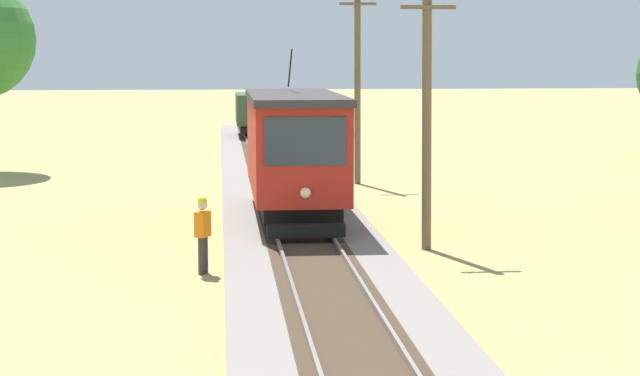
{
  "coord_description": "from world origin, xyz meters",
  "views": [
    {
      "loc": [
        -2.16,
        -9.33,
        5.04
      ],
      "look_at": [
        0.58,
        19.13,
        1.29
      ],
      "focal_mm": 58.65,
      "sensor_mm": 36.0,
      "label": 1
    }
  ],
  "objects_px": {
    "red_tram": "(294,149)",
    "gravel_pile": "(339,128)",
    "freight_car": "(257,112)",
    "utility_pole_near_tram": "(427,109)",
    "track_worker": "(203,231)",
    "utility_pole_mid": "(357,80)"
  },
  "relations": [
    {
      "from": "red_tram",
      "to": "track_worker",
      "type": "height_order",
      "value": "red_tram"
    },
    {
      "from": "red_tram",
      "to": "track_worker",
      "type": "bearing_deg",
      "value": -110.66
    },
    {
      "from": "freight_car",
      "to": "track_worker",
      "type": "distance_m",
      "value": 36.66
    },
    {
      "from": "red_tram",
      "to": "utility_pole_mid",
      "type": "bearing_deg",
      "value": 71.45
    },
    {
      "from": "red_tram",
      "to": "freight_car",
      "type": "bearing_deg",
      "value": 90.01
    },
    {
      "from": "red_tram",
      "to": "utility_pole_mid",
      "type": "xyz_separation_m",
      "value": [
        3.07,
        9.16,
        1.77
      ]
    },
    {
      "from": "utility_pole_mid",
      "to": "utility_pole_near_tram",
      "type": "bearing_deg",
      "value": -90.0
    },
    {
      "from": "gravel_pile",
      "to": "utility_pole_mid",
      "type": "bearing_deg",
      "value": -94.78
    },
    {
      "from": "utility_pole_near_tram",
      "to": "gravel_pile",
      "type": "bearing_deg",
      "value": 86.99
    },
    {
      "from": "red_tram",
      "to": "utility_pole_mid",
      "type": "distance_m",
      "value": 9.83
    },
    {
      "from": "freight_car",
      "to": "utility_pole_near_tram",
      "type": "height_order",
      "value": "utility_pole_near_tram"
    },
    {
      "from": "red_tram",
      "to": "utility_pole_near_tram",
      "type": "height_order",
      "value": "utility_pole_near_tram"
    },
    {
      "from": "freight_car",
      "to": "gravel_pile",
      "type": "height_order",
      "value": "freight_car"
    },
    {
      "from": "red_tram",
      "to": "gravel_pile",
      "type": "relative_size",
      "value": 3.29
    },
    {
      "from": "freight_car",
      "to": "red_tram",
      "type": "bearing_deg",
      "value": -89.99
    },
    {
      "from": "red_tram",
      "to": "track_worker",
      "type": "xyz_separation_m",
      "value": [
        -2.58,
        -6.83,
        -1.21
      ]
    },
    {
      "from": "utility_pole_near_tram",
      "to": "gravel_pile",
      "type": "distance_m",
      "value": 36.34
    },
    {
      "from": "gravel_pile",
      "to": "track_worker",
      "type": "height_order",
      "value": "track_worker"
    },
    {
      "from": "utility_pole_near_tram",
      "to": "track_worker",
      "type": "bearing_deg",
      "value": -155.24
    },
    {
      "from": "utility_pole_mid",
      "to": "track_worker",
      "type": "relative_size",
      "value": 4.34
    },
    {
      "from": "red_tram",
      "to": "track_worker",
      "type": "relative_size",
      "value": 4.79
    },
    {
      "from": "utility_pole_mid",
      "to": "gravel_pile",
      "type": "height_order",
      "value": "utility_pole_mid"
    }
  ]
}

